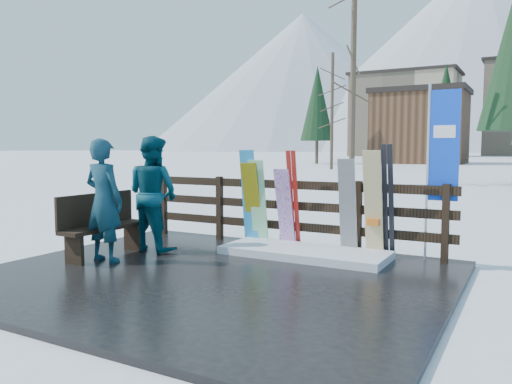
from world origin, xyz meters
The scene contains 17 objects.
ground centered at (0.00, 0.00, 0.00)m, with size 700.00×700.00×0.00m, color white.
deck centered at (0.00, 0.00, 0.04)m, with size 6.00×5.00×0.08m, color black.
fence centered at (0.00, 2.20, 0.74)m, with size 5.60×0.10×1.15m.
snow_patch centered at (0.64, 1.60, 0.14)m, with size 2.55×1.00×0.12m, color white.
bench centered at (-2.11, 0.12, 0.60)m, with size 0.41×1.50×0.97m.
snowboard_0 centered at (-0.55, 1.98, 0.90)m, with size 0.27×0.03×1.65m, color #2989CB.
snowboard_1 centered at (-0.37, 1.98, 0.81)m, with size 0.28×0.03×1.48m, color white.
snowboard_2 centered at (-0.49, 1.98, 0.79)m, with size 0.30×0.03×1.45m, color yellow.
snowboard_3 centered at (0.12, 1.98, 0.75)m, with size 0.26×0.03×1.36m, color white.
snowboard_4 centered at (1.20, 1.98, 0.83)m, with size 0.27×0.03×1.52m, color black.
snowboard_5 centered at (1.60, 1.98, 0.90)m, with size 0.27×0.03×1.66m, color silver.
ski_pair_a centered at (0.25, 2.05, 0.89)m, with size 0.17×0.27×1.63m.
ski_pair_b centered at (1.80, 2.05, 0.94)m, with size 0.17×0.34×1.73m.
rental_flag centered at (2.49, 2.25, 1.69)m, with size 0.45×0.04×2.60m.
person_front centered at (-1.78, -0.14, 0.98)m, with size 0.66×0.43×1.80m, color #185358.
person_back centered at (-1.69, 0.83, 1.01)m, with size 0.90×0.70×1.86m, color #0B4253.
mountains centered at (-10.50, 328.41, 50.20)m, with size 520.00×260.00×120.00m.
Camera 1 is at (3.67, -5.38, 1.74)m, focal length 35.00 mm.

